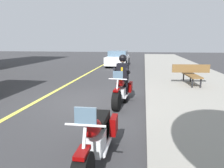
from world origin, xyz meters
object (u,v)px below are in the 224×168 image
object	(u,v)px
motorcycle_parked	(97,140)
rider_main	(123,74)
motorcycle_main	(122,91)
car_silver	(118,58)
bench_sidewalk	(191,73)

from	to	relation	value
motorcycle_parked	rider_main	bearing A→B (deg)	179.24
motorcycle_main	car_silver	world-z (taller)	car_silver
motorcycle_main	bench_sidewalk	bearing A→B (deg)	136.95
motorcycle_main	motorcycle_parked	size ratio (longest dim) A/B	1.00
rider_main	bench_sidewalk	xyz separation A→B (m)	(-3.08, 3.04, -0.32)
motorcycle_parked	car_silver	xyz separation A→B (m)	(-15.96, -1.59, 0.24)
bench_sidewalk	motorcycle_parked	bearing A→B (deg)	-23.58
bench_sidewalk	rider_main	bearing A→B (deg)	-44.63
motorcycle_main	car_silver	size ratio (longest dim) A/B	0.48
car_silver	bench_sidewalk	size ratio (longest dim) A/B	2.51
rider_main	motorcycle_parked	world-z (taller)	rider_main
motorcycle_main	motorcycle_parked	bearing A→B (deg)	-0.61
rider_main	car_silver	xyz separation A→B (m)	(-11.95, -1.64, -0.35)
motorcycle_main	motorcycle_parked	distance (m)	3.82
car_silver	motorcycle_main	bearing A→B (deg)	7.63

